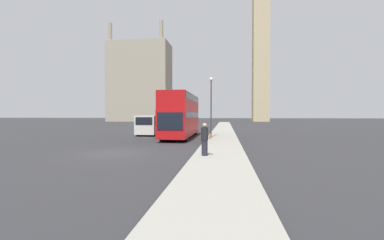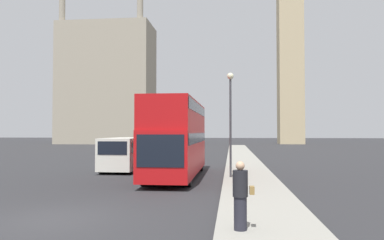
{
  "view_description": "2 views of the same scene",
  "coord_description": "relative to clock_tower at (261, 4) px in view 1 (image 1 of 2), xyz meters",
  "views": [
    {
      "loc": [
        6.75,
        -14.78,
        2.35
      ],
      "look_at": [
        3.45,
        10.5,
        1.79
      ],
      "focal_mm": 24.0,
      "sensor_mm": 36.0,
      "label": 1
    },
    {
      "loc": [
        5.44,
        -10.77,
        2.64
      ],
      "look_at": [
        2.17,
        20.09,
        3.61
      ],
      "focal_mm": 35.0,
      "sensor_mm": 36.0,
      "label": 2
    }
  ],
  "objects": [
    {
      "name": "building_block_distant",
      "position": [
        -40.5,
        -2.29,
        -25.32
      ],
      "size": [
        20.2,
        10.71,
        32.3
      ],
      "color": "#9E937F",
      "rests_on": "ground_plane"
    },
    {
      "name": "white_van",
      "position": [
        -20.0,
        -58.7,
        -37.42
      ],
      "size": [
        2.18,
        5.19,
        2.22
      ],
      "color": "silver",
      "rests_on": "ground_plane"
    },
    {
      "name": "sidewalk_strip",
      "position": [
        -11.82,
        -72.42,
        -38.54
      ],
      "size": [
        2.88,
        120.0,
        0.15
      ],
      "color": "gray",
      "rests_on": "ground_plane"
    },
    {
      "name": "parked_sedan",
      "position": [
        -21.26,
        -42.25,
        -37.93
      ],
      "size": [
        1.73,
        4.44,
        1.49
      ],
      "color": "silver",
      "rests_on": "ground_plane"
    },
    {
      "name": "street_lamp",
      "position": [
        -12.88,
        -62.51,
        -34.69
      ],
      "size": [
        0.36,
        0.36,
        5.75
      ],
      "color": "#38383D",
      "rests_on": "sidewalk_strip"
    },
    {
      "name": "red_double_decker_bus",
      "position": [
        -15.96,
        -61.67,
        -36.18
      ],
      "size": [
        2.47,
        10.52,
        4.35
      ],
      "color": "#B71114",
      "rests_on": "ground_plane"
    },
    {
      "name": "ground_plane",
      "position": [
        -18.26,
        -72.42,
        -38.61
      ],
      "size": [
        300.0,
        300.0,
        0.0
      ],
      "primitive_type": "plane",
      "color": "#28282B"
    },
    {
      "name": "clock_tower",
      "position": [
        0.0,
        0.0,
        0.0
      ],
      "size": [
        5.61,
        5.78,
        75.36
      ],
      "color": "tan",
      "rests_on": "ground_plane"
    },
    {
      "name": "pedestrian",
      "position": [
        -12.6,
        -73.58,
        -37.6
      ],
      "size": [
        0.55,
        0.39,
        1.74
      ],
      "color": "#23232D",
      "rests_on": "sidewalk_strip"
    }
  ]
}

